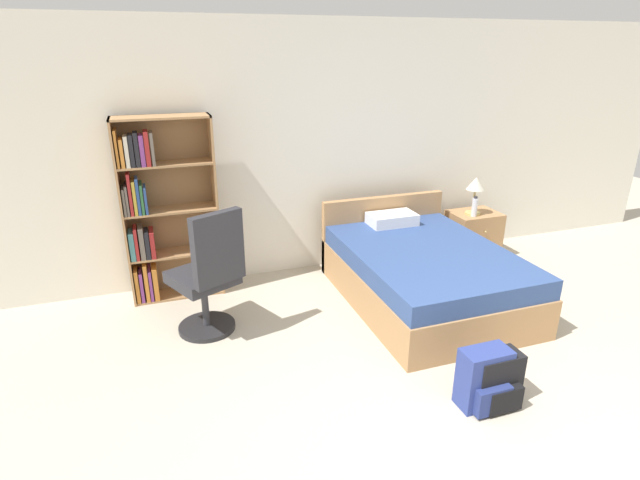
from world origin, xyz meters
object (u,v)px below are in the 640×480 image
Objects in this scene: water_bottle at (475,207)px; bookshelf at (158,212)px; table_lamp at (476,187)px; backpack_blue at (484,380)px; nightstand at (473,234)px; backpack_black at (496,381)px; office_chair at (209,277)px; bed at (422,272)px.

bookshelf is at bearing 176.14° from water_bottle.
backpack_blue is at bearing -122.62° from table_lamp.
nightstand is 2.71m from backpack_black.
table_lamp reaches higher than backpack_black.
backpack_black is (1.71, -1.55, -0.35)m from office_chair.
bookshelf is 3.24m from backpack_black.
table_lamp is at bearing 64.00° from water_bottle.
office_chair reaches higher than backpack_blue.
bookshelf reaches higher than nightstand.
bookshelf is 3.41m from table_lamp.
backpack_black is at bearing -7.81° from backpack_blue.
bookshelf is at bearing 111.07° from office_chair.
bookshelf is at bearing 159.27° from bed.
table_lamp is at bearing -150.70° from nightstand.
backpack_blue is at bearing 172.19° from backpack_black.
bed is at bearing 75.68° from backpack_blue.
water_bottle is at bearing 12.00° from office_chair.
bed is 2.03m from office_chair.
nightstand is at bearing 13.48° from office_chair.
water_bottle reaches higher than backpack_black.
office_chair is 2.64× the size of table_lamp.
table_lamp is at bearing 57.38° from backpack_blue.
water_bottle is 2.64m from backpack_blue.
water_bottle is (-0.03, -0.07, -0.21)m from table_lamp.
bed reaches higher than backpack_black.
table_lamp is at bearing 34.76° from bed.
nightstand is (3.46, -0.12, -0.61)m from bookshelf.
bookshelf is 3.38m from water_bottle.
backpack_black is at bearing -120.92° from table_lamp.
water_bottle is 2.61m from backpack_black.
backpack_blue is (-1.44, -2.26, -0.65)m from table_lamp.
water_bottle is at bearing -116.00° from table_lamp.
office_chair is at bearing -68.93° from bookshelf.
backpack_blue is (1.96, -2.41, -0.67)m from bookshelf.
nightstand is (3.13, 0.75, -0.27)m from office_chair.
nightstand is (1.12, 0.77, -0.02)m from bed.
backpack_black is at bearing -49.87° from bookshelf.
office_chair is at bearing 136.47° from backpack_blue.
office_chair is at bearing 179.52° from bed.
bookshelf reaches higher than office_chair.
office_chair is 2.26m from backpack_blue.
water_bottle is (1.02, 0.66, 0.36)m from bed.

